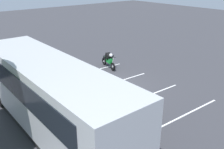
# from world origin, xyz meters

# --- Properties ---
(ground_plane) EXTENTS (80.00, 80.00, 0.00)m
(ground_plane) POSITION_xyz_m (0.00, 0.00, 0.00)
(ground_plane) COLOR #38383D
(tour_bus) EXTENTS (10.30, 2.62, 3.25)m
(tour_bus) POSITION_xyz_m (-1.71, 5.32, 1.65)
(tour_bus) COLOR #B7BABF
(tour_bus) RESTS_ON ground_plane
(spectator_far_left) EXTENTS (0.57, 0.33, 1.80)m
(spectator_far_left) POSITION_xyz_m (-2.67, 2.27, 1.08)
(spectator_far_left) COLOR #473823
(spectator_far_left) RESTS_ON ground_plane
(spectator_left) EXTENTS (0.57, 0.33, 1.81)m
(spectator_left) POSITION_xyz_m (-1.52, 2.36, 1.08)
(spectator_left) COLOR black
(spectator_left) RESTS_ON ground_plane
(spectator_centre) EXTENTS (0.58, 0.33, 1.81)m
(spectator_centre) POSITION_xyz_m (-0.60, 2.21, 1.08)
(spectator_centre) COLOR black
(spectator_centre) RESTS_ON ground_plane
(parked_motorcycle_silver) EXTENTS (2.05, 0.58, 0.99)m
(parked_motorcycle_silver) POSITION_xyz_m (-0.81, 3.14, 0.48)
(parked_motorcycle_silver) COLOR black
(parked_motorcycle_silver) RESTS_ON ground_plane
(parked_motorcycle_dark) EXTENTS (2.05, 0.58, 0.99)m
(parked_motorcycle_dark) POSITION_xyz_m (-2.98, 2.93, 0.48)
(parked_motorcycle_dark) COLOR black
(parked_motorcycle_dark) RESTS_ON ground_plane
(stunt_motorcycle) EXTENTS (2.03, 0.69, 1.23)m
(stunt_motorcycle) POSITION_xyz_m (3.01, -1.73, 0.61)
(stunt_motorcycle) COLOR black
(stunt_motorcycle) RESTS_ON ground_plane
(traffic_cone) EXTENTS (0.34, 0.34, 0.63)m
(traffic_cone) POSITION_xyz_m (0.53, -0.09, 0.30)
(traffic_cone) COLOR orange
(traffic_cone) RESTS_ON ground_plane
(bay_line_a) EXTENTS (0.29, 4.61, 0.01)m
(bay_line_a) POSITION_xyz_m (-4.83, -0.77, 0.00)
(bay_line_a) COLOR white
(bay_line_a) RESTS_ON ground_plane
(bay_line_b) EXTENTS (0.28, 4.54, 0.01)m
(bay_line_b) POSITION_xyz_m (-2.14, -0.77, 0.00)
(bay_line_b) COLOR white
(bay_line_b) RESTS_ON ground_plane
(bay_line_c) EXTENTS (0.28, 4.39, 0.01)m
(bay_line_c) POSITION_xyz_m (0.55, -0.77, 0.00)
(bay_line_c) COLOR white
(bay_line_c) RESTS_ON ground_plane
(bay_line_d) EXTENTS (0.28, 4.39, 0.01)m
(bay_line_d) POSITION_xyz_m (3.23, -0.77, 0.00)
(bay_line_d) COLOR white
(bay_line_d) RESTS_ON ground_plane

